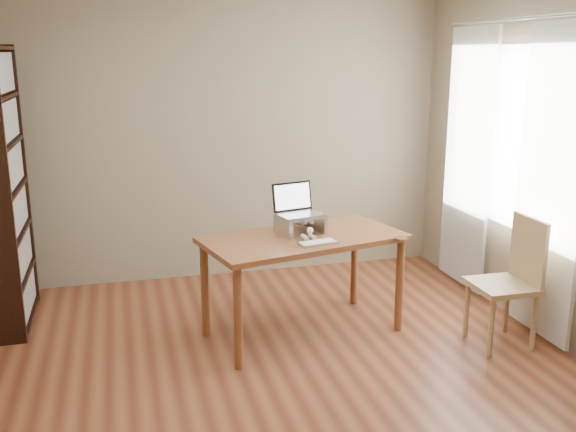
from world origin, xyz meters
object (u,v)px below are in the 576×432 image
object	(u,v)px
desk	(303,249)
laptop	(298,206)
keyboard	(318,243)
bookshelf	(0,190)
chair	(512,277)
cat	(299,223)

from	to	relation	value
desk	laptop	world-z (taller)	laptop
laptop	keyboard	xyz separation A→B (m)	(0.04, -0.36, -0.18)
bookshelf	laptop	distance (m)	2.22
bookshelf	desk	size ratio (longest dim) A/B	1.35
chair	desk	bearing A→B (deg)	159.02
bookshelf	chair	world-z (taller)	bookshelf
keyboard	desk	bearing A→B (deg)	89.18
desk	chair	size ratio (longest dim) A/B	1.68
laptop	chair	bearing A→B (deg)	-39.78
chair	laptop	bearing A→B (deg)	154.31
keyboard	cat	size ratio (longest dim) A/B	0.59
bookshelf	desk	world-z (taller)	bookshelf
bookshelf	laptop	bearing A→B (deg)	-16.74
bookshelf	chair	xyz separation A→B (m)	(3.50, -1.33, -0.55)
keyboard	chair	size ratio (longest dim) A/B	0.31
cat	chair	size ratio (longest dim) A/B	0.52
desk	cat	bearing A→B (deg)	76.69
desk	chair	world-z (taller)	chair
bookshelf	cat	size ratio (longest dim) A/B	4.34
laptop	chair	size ratio (longest dim) A/B	0.39
bookshelf	desk	bearing A→B (deg)	-20.05
desk	keyboard	bearing A→B (deg)	-93.13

